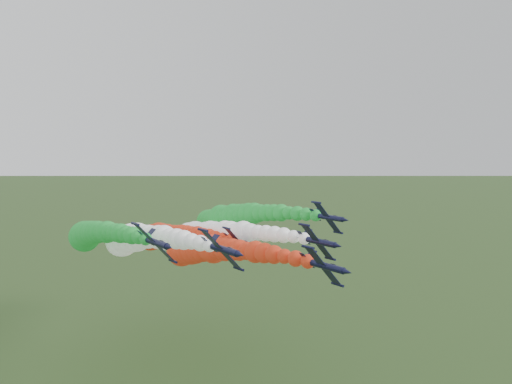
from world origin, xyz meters
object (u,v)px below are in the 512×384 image
Objects in this scene: jet_lead at (201,250)px; jet_outer_right at (230,217)px; jet_inner_right at (207,235)px; jet_trail at (162,236)px; jet_inner_left at (133,239)px; jet_outer_left at (91,235)px.

jet_outer_right is at bearing 40.44° from jet_lead.
jet_inner_right reaches higher than jet_trail.
jet_inner_left is (-13.03, 8.81, 2.75)m from jet_lead.
jet_outer_left reaches higher than jet_inner_right.
jet_lead is 1.00× the size of jet_trail.
jet_outer_right is at bearing -4.17° from jet_outer_left.
jet_inner_right is 28.58m from jet_outer_left.
jet_outer_left is 27.50m from jet_trail.
jet_outer_left is (-26.87, 9.61, 1.46)m from jet_inner_right.
jet_inner_left reaches higher than jet_lead.
jet_inner_right reaches higher than jet_lead.
jet_inner_right is (7.34, 9.29, 1.56)m from jet_lead.
jet_outer_right reaches higher than jet_inner_right.
jet_inner_right is (20.38, 0.48, -1.19)m from jet_inner_left.
jet_outer_left is (-6.50, 10.10, 0.27)m from jet_inner_left.
jet_lead is 27.35m from jet_outer_left.
jet_inner_left reaches higher than jet_trail.
jet_outer_right is 1.00× the size of jet_trail.
jet_inner_left is 1.00× the size of jet_trail.
jet_outer_right is at bearing -46.08° from jet_trail.
jet_lead is 1.00× the size of jet_inner_left.
jet_inner_left is at bearing -57.25° from jet_outer_left.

